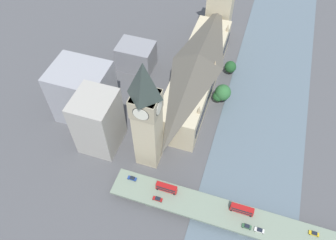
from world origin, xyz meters
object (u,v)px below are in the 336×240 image
object	(u,v)px
car_northbound_lead	(247,226)
car_southbound_tail	(314,234)
double_decker_bus_lead	(242,209)
car_southbound_lead	(158,199)
victoria_tower	(221,3)
road_bridge	(245,220)
car_northbound_mid	(259,230)
car_southbound_mid	(132,178)
clock_tower	(147,115)
parliament_hall	(197,72)
double_decker_bus_mid	(166,188)

from	to	relation	value
car_northbound_lead	car_southbound_tail	xyz separation A→B (m)	(-29.09, -6.19, -0.06)
double_decker_bus_lead	car_southbound_lead	distance (m)	39.65
victoria_tower	car_northbound_lead	size ratio (longest dim) A/B	12.48
road_bridge	double_decker_bus_lead	world-z (taller)	double_decker_bus_lead
car_northbound_mid	car_southbound_mid	size ratio (longest dim) A/B	0.96
double_decker_bus_lead	clock_tower	bearing A→B (deg)	-18.81
parliament_hall	car_northbound_lead	xyz separation A→B (m)	(-45.69, 81.90, -8.40)
double_decker_bus_mid	double_decker_bus_lead	bearing A→B (deg)	-179.20
road_bridge	double_decker_bus_mid	world-z (taller)	double_decker_bus_mid
road_bridge	car_southbound_mid	size ratio (longest dim) A/B	28.49
road_bridge	car_northbound_mid	size ratio (longest dim) A/B	29.54
road_bridge	car_southbound_tail	world-z (taller)	car_southbound_tail
clock_tower	car_northbound_mid	distance (m)	72.48
car_northbound_lead	car_southbound_mid	distance (m)	58.83
double_decker_bus_mid	car_southbound_tail	bearing A→B (deg)	-179.87
car_northbound_lead	car_southbound_lead	xyz separation A→B (m)	(42.77, -0.10, -0.05)
double_decker_bus_lead	double_decker_bus_mid	xyz separation A→B (m)	(36.56, 0.51, 0.10)
car_northbound_lead	car_northbound_mid	distance (m)	5.65
car_southbound_mid	victoria_tower	bearing A→B (deg)	-95.36
double_decker_bus_lead	car_northbound_lead	distance (m)	7.74
victoria_tower	road_bridge	world-z (taller)	victoria_tower
clock_tower	double_decker_bus_mid	distance (m)	36.85
car_northbound_lead	car_southbound_mid	xyz separation A→B (m)	(58.46, -6.57, -0.02)
road_bridge	clock_tower	bearing A→B (deg)	-20.84
car_northbound_lead	car_northbound_mid	size ratio (longest dim) A/B	0.96
clock_tower	car_southbound_tail	xyz separation A→B (m)	(-84.81, 18.07, -30.06)
road_bridge	double_decker_bus_lead	bearing A→B (deg)	-48.78
clock_tower	car_northbound_lead	distance (m)	67.77
double_decker_bus_lead	car_northbound_mid	distance (m)	11.52
double_decker_bus_mid	car_northbound_mid	xyz separation A→B (m)	(-45.90, 5.94, -2.02)
double_decker_bus_mid	car_southbound_tail	xyz separation A→B (m)	(-69.35, -0.16, -2.01)
parliament_hall	car_southbound_tail	distance (m)	106.75
parliament_hall	road_bridge	world-z (taller)	parliament_hall
car_northbound_lead	car_southbound_tail	size ratio (longest dim) A/B	0.97
car_southbound_tail	car_northbound_lead	bearing A→B (deg)	12.00
double_decker_bus_mid	clock_tower	bearing A→B (deg)	-49.69
road_bridge	double_decker_bus_lead	xyz separation A→B (m)	(2.74, -3.12, 3.55)
car_northbound_lead	car_southbound_lead	distance (m)	42.78
road_bridge	car_southbound_tail	bearing A→B (deg)	-174.74
road_bridge	car_southbound_mid	world-z (taller)	car_southbound_mid
parliament_hall	double_decker_bus_lead	bearing A→B (deg)	119.12
victoria_tower	car_southbound_lead	size ratio (longest dim) A/B	11.14
parliament_hall	car_southbound_tail	world-z (taller)	parliament_hall
double_decker_bus_mid	car_northbound_lead	bearing A→B (deg)	171.48
double_decker_bus_mid	car_southbound_tail	distance (m)	69.38
clock_tower	victoria_tower	xyz separation A→B (m)	(-9.98, -117.94, -10.94)
car_southbound_tail	victoria_tower	bearing A→B (deg)	-61.18
parliament_hall	car_southbound_tail	bearing A→B (deg)	134.64
road_bridge	car_southbound_mid	distance (m)	57.61
car_northbound_lead	clock_tower	bearing A→B (deg)	-23.53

